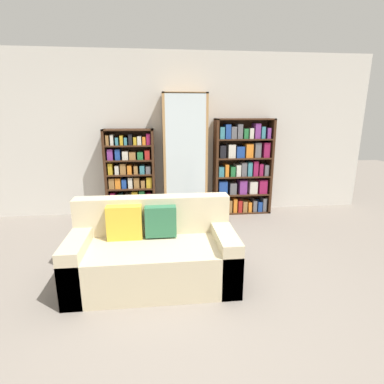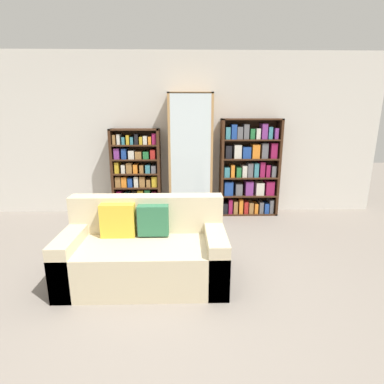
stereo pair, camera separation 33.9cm
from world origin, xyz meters
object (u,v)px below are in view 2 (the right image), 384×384
object	(u,v)px
wine_bottle	(214,218)
couch	(145,252)
bookshelf_right	(249,169)
bookshelf_left	(137,174)
display_cabinet	(190,156)

from	to	relation	value
wine_bottle	couch	bearing A→B (deg)	-120.65
couch	bookshelf_right	bearing A→B (deg)	54.35
wine_bottle	bookshelf_left	bearing A→B (deg)	152.39
couch	display_cabinet	distance (m)	2.29
couch	bookshelf_left	size ratio (longest dim) A/B	1.13
bookshelf_left	display_cabinet	size ratio (longest dim) A/B	0.72
bookshelf_right	bookshelf_left	bearing A→B (deg)	179.98
bookshelf_right	couch	bearing A→B (deg)	-125.65
bookshelf_right	wine_bottle	xyz separation A→B (m)	(-0.66, -0.66, -0.65)
bookshelf_left	wine_bottle	bearing A→B (deg)	-27.61
couch	wine_bottle	world-z (taller)	couch
bookshelf_right	wine_bottle	bearing A→B (deg)	-134.83
bookshelf_left	bookshelf_right	world-z (taller)	bookshelf_right
wine_bottle	display_cabinet	bearing A→B (deg)	118.44
bookshelf_left	display_cabinet	distance (m)	0.96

